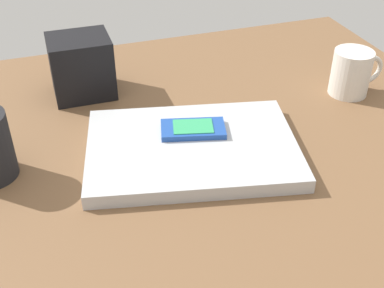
# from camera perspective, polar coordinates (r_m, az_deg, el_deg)

# --- Properties ---
(desk_surface) EXTENTS (1.20, 0.80, 0.03)m
(desk_surface) POSITION_cam_1_polar(r_m,az_deg,el_deg) (0.83, -6.12, -0.83)
(desk_surface) COLOR brown
(desk_surface) RESTS_ON ground
(laptop_closed) EXTENTS (0.37, 0.29, 0.02)m
(laptop_closed) POSITION_cam_1_polar(r_m,az_deg,el_deg) (0.79, 0.00, -0.51)
(laptop_closed) COLOR #B7BABC
(laptop_closed) RESTS_ON desk_surface
(cell_phone_on_laptop) EXTENTS (0.11, 0.08, 0.01)m
(cell_phone_on_laptop) POSITION_cam_1_polar(r_m,az_deg,el_deg) (0.81, 0.12, 1.73)
(cell_phone_on_laptop) COLOR #1E479E
(cell_phone_on_laptop) RESTS_ON laptop_closed
(desk_organizer) EXTENTS (0.11, 0.10, 0.11)m
(desk_organizer) POSITION_cam_1_polar(r_m,az_deg,el_deg) (0.96, -12.44, 8.61)
(desk_organizer) COLOR black
(desk_organizer) RESTS_ON desk_surface
(coffee_mug) EXTENTS (0.10, 0.07, 0.09)m
(coffee_mug) POSITION_cam_1_polar(r_m,az_deg,el_deg) (0.99, 17.70, 7.74)
(coffee_mug) COLOR silver
(coffee_mug) RESTS_ON desk_surface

